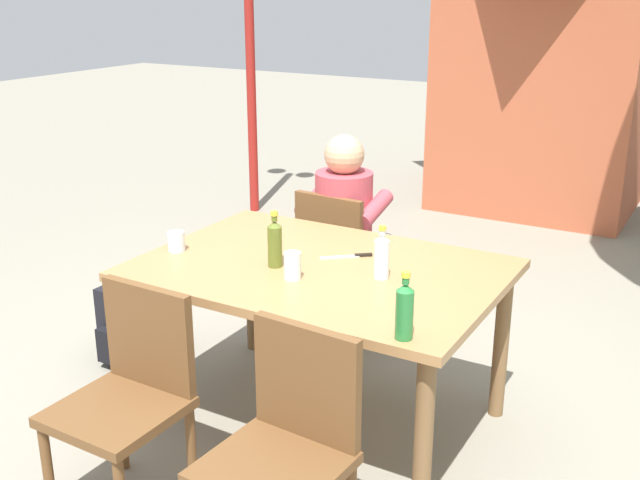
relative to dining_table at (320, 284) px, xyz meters
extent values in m
plane|color=gray|center=(0.00, 0.00, -0.69)|extent=(24.00, 24.00, 0.00)
cube|color=#A37547|center=(0.00, 0.00, 0.07)|extent=(1.56, 1.09, 0.04)
cylinder|color=brown|center=(-0.70, -0.47, -0.32)|extent=(0.07, 0.07, 0.74)
cylinder|color=brown|center=(0.70, -0.47, -0.32)|extent=(0.07, 0.07, 0.74)
cylinder|color=brown|center=(-0.70, 0.47, -0.32)|extent=(0.07, 0.07, 0.74)
cylinder|color=brown|center=(0.70, 0.47, -0.32)|extent=(0.07, 0.07, 0.74)
cube|color=brown|center=(-0.35, 0.93, -0.26)|extent=(0.47, 0.47, 0.04)
cube|color=brown|center=(-0.37, 0.73, -0.03)|extent=(0.42, 0.07, 0.42)
cylinder|color=brown|center=(-0.15, 1.10, -0.48)|extent=(0.04, 0.04, 0.41)
cylinder|color=brown|center=(-0.53, 1.13, -0.48)|extent=(0.04, 0.04, 0.41)
cylinder|color=brown|center=(-0.17, 0.72, -0.48)|extent=(0.04, 0.04, 0.41)
cylinder|color=brown|center=(-0.55, 0.75, -0.48)|extent=(0.04, 0.04, 0.41)
cube|color=brown|center=(0.35, -0.93, -0.26)|extent=(0.47, 0.47, 0.04)
cube|color=brown|center=(0.36, -0.73, -0.03)|extent=(0.42, 0.07, 0.42)
cylinder|color=brown|center=(0.17, -0.72, -0.48)|extent=(0.04, 0.04, 0.41)
cube|color=brown|center=(-0.35, -0.93, -0.26)|extent=(0.45, 0.45, 0.04)
cube|color=brown|center=(-0.35, -0.73, -0.03)|extent=(0.42, 0.05, 0.42)
cylinder|color=brown|center=(-0.54, -1.11, -0.48)|extent=(0.04, 0.04, 0.41)
cylinder|color=brown|center=(-0.54, -0.73, -0.48)|extent=(0.04, 0.04, 0.41)
cylinder|color=brown|center=(-0.16, -0.74, -0.48)|extent=(0.04, 0.04, 0.41)
cylinder|color=#B7424C|center=(-0.35, 0.88, 0.02)|extent=(0.32, 0.32, 0.52)
sphere|color=tan|center=(-0.35, 0.88, 0.38)|extent=(0.22, 0.22, 0.22)
cylinder|color=#383847|center=(-0.26, 1.08, -0.24)|extent=(0.14, 0.40, 0.14)
cylinder|color=#383847|center=(-0.26, 1.28, -0.46)|extent=(0.11, 0.11, 0.45)
cylinder|color=#B7424C|center=(-0.16, 0.88, 0.10)|extent=(0.09, 0.31, 0.16)
cylinder|color=#383847|center=(-0.44, 1.08, -0.24)|extent=(0.14, 0.40, 0.14)
cylinder|color=#383847|center=(-0.44, 1.28, -0.46)|extent=(0.11, 0.11, 0.45)
cylinder|color=#B7424C|center=(-0.54, 0.88, 0.10)|extent=(0.09, 0.31, 0.16)
cylinder|color=#566623|center=(-0.17, -0.10, 0.18)|extent=(0.06, 0.06, 0.18)
cone|color=#566623|center=(-0.17, -0.10, 0.28)|extent=(0.06, 0.06, 0.03)
cylinder|color=#566623|center=(-0.17, -0.10, 0.31)|extent=(0.03, 0.03, 0.03)
cylinder|color=yellow|center=(-0.17, -0.10, 0.33)|extent=(0.03, 0.03, 0.02)
cylinder|color=white|center=(0.29, 0.01, 0.17)|extent=(0.06, 0.06, 0.17)
cone|color=white|center=(0.29, 0.01, 0.27)|extent=(0.06, 0.06, 0.02)
cylinder|color=white|center=(0.29, 0.01, 0.29)|extent=(0.03, 0.03, 0.02)
cylinder|color=yellow|center=(0.29, 0.01, 0.31)|extent=(0.03, 0.03, 0.02)
cylinder|color=#287A38|center=(0.61, -0.48, 0.18)|extent=(0.06, 0.06, 0.18)
cone|color=#287A38|center=(0.61, -0.48, 0.28)|extent=(0.06, 0.06, 0.03)
cylinder|color=#287A38|center=(0.61, -0.48, 0.31)|extent=(0.03, 0.03, 0.03)
cylinder|color=yellow|center=(0.61, -0.48, 0.33)|extent=(0.03, 0.03, 0.02)
cylinder|color=white|center=(-0.02, -0.19, 0.15)|extent=(0.07, 0.07, 0.12)
cylinder|color=silver|center=(-0.67, -0.16, 0.13)|extent=(0.08, 0.08, 0.09)
cube|color=silver|center=(0.03, 0.13, 0.09)|extent=(0.15, 0.13, 0.01)
cube|color=black|center=(0.11, 0.20, 0.09)|extent=(0.07, 0.07, 0.01)
cube|color=black|center=(-1.18, 0.08, -0.49)|extent=(0.31, 0.19, 0.41)
cube|color=black|center=(-1.18, -0.05, -0.56)|extent=(0.22, 0.06, 0.18)
cube|color=black|center=(-1.17, 0.00, -0.48)|extent=(0.32, 0.19, 0.43)
cube|color=black|center=(-1.17, -0.12, -0.55)|extent=(0.22, 0.06, 0.19)
cube|color=#B25638|center=(-0.10, 4.29, 0.31)|extent=(1.68, 1.60, 2.00)
cylinder|color=maroon|center=(-2.24, 2.71, 0.70)|extent=(0.08, 0.08, 2.79)
camera|label=1|loc=(1.56, -2.72, 1.28)|focal=42.90mm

